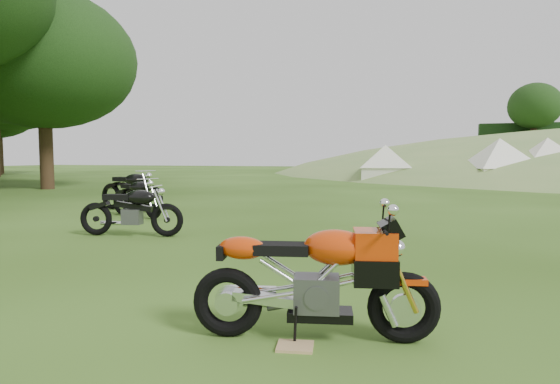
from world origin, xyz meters
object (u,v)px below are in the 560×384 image
(vintage_moto_c, at_px, (131,189))
(vintage_moto_d, at_px, (136,196))
(vintage_moto_b, at_px, (131,209))
(tent_right, at_px, (547,160))
(sport_motorcycle, at_px, (314,270))
(tent_mid, at_px, (499,160))
(tent_left, at_px, (385,161))
(plywood_board, at_px, (295,346))

(vintage_moto_c, height_order, vintage_moto_d, vintage_moto_c)
(vintage_moto_b, bearing_deg, tent_right, 49.98)
(vintage_moto_b, relative_size, tent_right, 0.65)
(vintage_moto_b, xyz_separation_m, vintage_moto_c, (-2.31, 3.28, 0.09))
(sport_motorcycle, xyz_separation_m, tent_right, (6.44, 22.65, 0.69))
(vintage_moto_b, distance_m, tent_mid, 20.20)
(vintage_moto_d, distance_m, tent_left, 18.24)
(vintage_moto_b, bearing_deg, vintage_moto_d, 111.82)
(vintage_moto_c, height_order, tent_right, tent_right)
(vintage_moto_d, height_order, tent_right, tent_right)
(vintage_moto_c, relative_size, tent_right, 0.76)
(plywood_board, xyz_separation_m, tent_mid, (4.28, 22.17, 1.21))
(tent_right, bearing_deg, tent_mid, -174.42)
(tent_left, bearing_deg, plywood_board, -93.43)
(plywood_board, relative_size, tent_left, 0.10)
(tent_mid, bearing_deg, vintage_moto_d, -140.82)
(plywood_board, height_order, tent_left, tent_left)
(sport_motorcycle, xyz_separation_m, plywood_board, (-0.09, -0.20, -0.53))
(vintage_moto_c, relative_size, vintage_moto_d, 1.16)
(plywood_board, relative_size, vintage_moto_c, 0.12)
(sport_motorcycle, bearing_deg, vintage_moto_c, 121.34)
(sport_motorcycle, height_order, plywood_board, sport_motorcycle)
(vintage_moto_d, xyz_separation_m, tent_mid, (9.86, 16.04, 0.73))
(vintage_moto_d, bearing_deg, vintage_moto_b, -34.62)
(vintage_moto_d, xyz_separation_m, tent_left, (4.19, 17.74, 0.65))
(plywood_board, height_order, vintage_moto_c, vintage_moto_c)
(vintage_moto_d, distance_m, tent_right, 20.65)
(tent_left, bearing_deg, tent_mid, -23.53)
(sport_motorcycle, relative_size, tent_mid, 0.64)
(tent_mid, bearing_deg, vintage_moto_b, -133.71)
(sport_motorcycle, height_order, vintage_moto_d, sport_motorcycle)
(vintage_moto_c, xyz_separation_m, tent_right, (12.92, 15.77, 0.66))
(vintage_moto_b, relative_size, vintage_moto_d, 0.99)
(vintage_moto_d, distance_m, tent_mid, 18.84)
(tent_left, relative_size, tent_mid, 0.93)
(sport_motorcycle, xyz_separation_m, vintage_moto_d, (-5.68, 5.93, -0.05))
(vintage_moto_d, relative_size, tent_left, 0.71)
(tent_mid, bearing_deg, tent_left, 144.01)
(plywood_board, xyz_separation_m, vintage_moto_c, (-6.39, 7.08, 0.56))
(tent_mid, bearing_deg, sport_motorcycle, -120.02)
(tent_mid, height_order, tent_right, tent_right)
(plywood_board, bearing_deg, tent_mid, 79.07)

